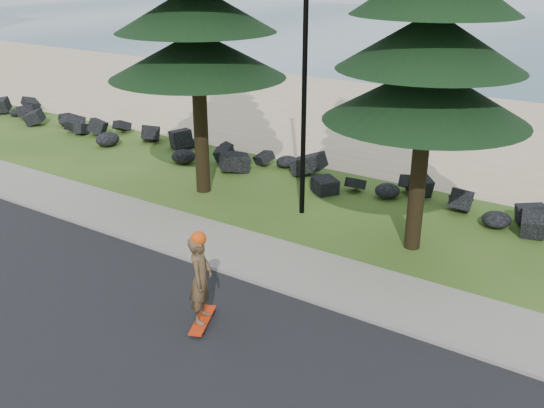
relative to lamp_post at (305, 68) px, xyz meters
The scene contains 8 objects.
ground 5.23m from the lamp_post, 90.00° to the right, with size 160.00×160.00×0.00m, color #305219.
road 8.74m from the lamp_post, 90.00° to the right, with size 160.00×7.00×0.02m, color black.
kerb 5.79m from the lamp_post, 90.00° to the right, with size 160.00×0.20×0.10m, color gray.
sidewalk 5.08m from the lamp_post, 90.00° to the right, with size 160.00×2.00×0.08m, color gray.
beach_sand 12.03m from the lamp_post, 90.00° to the left, with size 160.00×15.00×0.01m, color tan.
seawall_boulders 4.78m from the lamp_post, 90.00° to the left, with size 60.00×2.40×1.10m, color black, non-canonical shape.
lamp_post is the anchor object (origin of this frame).
skateboarder 6.95m from the lamp_post, 77.83° to the right, with size 0.68×1.11×2.04m.
Camera 1 is at (8.18, -10.74, 6.85)m, focal length 40.00 mm.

